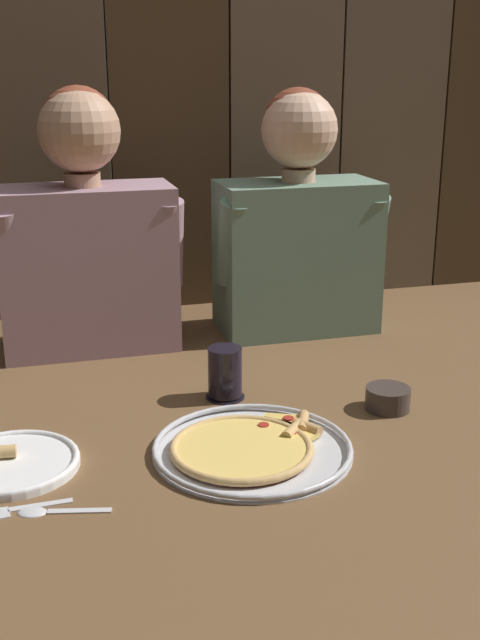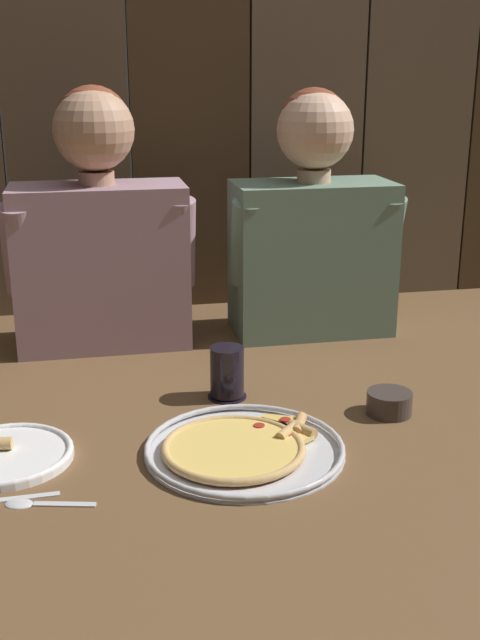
{
  "view_description": "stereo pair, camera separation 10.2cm",
  "coord_description": "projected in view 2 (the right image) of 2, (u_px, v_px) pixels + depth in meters",
  "views": [
    {
      "loc": [
        -0.39,
        -1.24,
        0.63
      ],
      "look_at": [
        -0.01,
        0.1,
        0.18
      ],
      "focal_mm": 44.15,
      "sensor_mm": 36.0,
      "label": 1
    },
    {
      "loc": [
        -0.29,
        -1.26,
        0.63
      ],
      "look_at": [
        -0.01,
        0.1,
        0.18
      ],
      "focal_mm": 44.15,
      "sensor_mm": 36.0,
      "label": 2
    }
  ],
  "objects": [
    {
      "name": "pizza_tray",
      "position": [
        243.0,
        447.0,
        1.34
      ],
      "size": [
        0.34,
        0.34,
        0.03
      ],
      "color": "silver",
      "rests_on": "ground"
    },
    {
      "name": "dinner_plate",
      "position": [
        6.0,
        455.0,
        1.32
      ],
      "size": [
        0.22,
        0.22,
        0.03
      ],
      "color": "white",
      "rests_on": "ground"
    },
    {
      "name": "diner_right",
      "position": [
        313.0,
        225.0,
        1.89
      ],
      "size": [
        0.42,
        0.2,
        0.58
      ],
      "color": "slate",
      "rests_on": "ground"
    },
    {
      "name": "drinking_glass",
      "position": [
        227.0,
        373.0,
        1.56
      ],
      "size": [
        0.08,
        0.08,
        0.11
      ],
      "color": "black",
      "rests_on": "ground"
    },
    {
      "name": "table_spoon",
      "position": [
        33.0,
        502.0,
        1.19
      ],
      "size": [
        0.14,
        0.05,
        0.01
      ],
      "color": "silver",
      "rests_on": "ground"
    },
    {
      "name": "diner_left",
      "position": [
        99.0,
        231.0,
        1.79
      ],
      "size": [
        0.43,
        0.2,
        0.59
      ],
      "color": "gray",
      "rests_on": "ground"
    },
    {
      "name": "table_knife",
      "position": [
        7.0,
        499.0,
        1.2
      ],
      "size": [
        0.16,
        0.02,
        0.01
      ],
      "color": "silver",
      "rests_on": "ground"
    },
    {
      "name": "dipping_bowl",
      "position": [
        389.0,
        402.0,
        1.49
      ],
      "size": [
        0.09,
        0.09,
        0.04
      ],
      "color": "#3D332D",
      "rests_on": "ground"
    },
    {
      "name": "wooden_backdrop_wall",
      "position": [
        189.0,
        70.0,
        2.0
      ],
      "size": [
        2.19,
        0.03,
        1.24
      ],
      "color": "brown",
      "rests_on": "ground"
    },
    {
      "name": "ground_plane",
      "position": [
        257.0,
        430.0,
        1.43
      ],
      "size": [
        3.2,
        3.2,
        0.0
      ],
      "primitive_type": "plane",
      "color": "brown"
    }
  ]
}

